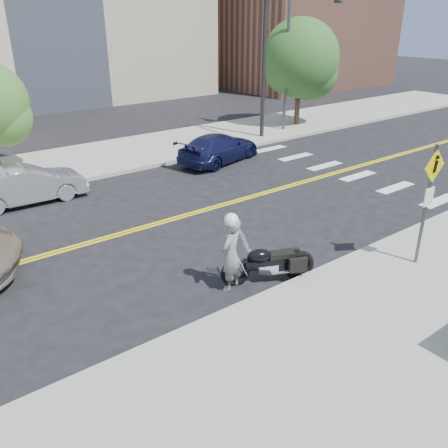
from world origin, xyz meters
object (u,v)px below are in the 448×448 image
Objects in this scene: motorcyclist at (231,252)px; parked_car_blue at (219,148)px; motorcycle at (269,255)px; parked_car_silver at (26,185)px; pedestrian_sign at (429,194)px.

motorcyclist reaches higher than parked_car_blue.
motorcycle is 9.18m from parked_car_silver.
parked_car_blue is at bearing 80.95° from pedestrian_sign.
parked_car_blue is at bearing 83.60° from motorcycle.
motorcyclist is at bearing 129.23° from parked_car_blue.
parked_car_silver is at bearing 132.62° from motorcycle.
parked_car_blue is (1.66, 10.40, -1.36)m from pedestrian_sign.
pedestrian_sign is 1.59× the size of motorcyclist.
motorcycle is 0.53× the size of parked_car_blue.
motorcyclist is 0.45× the size of parked_car_blue.
parked_car_silver is (-6.31, 10.47, -1.33)m from pedestrian_sign.
pedestrian_sign reaches higher than motorcyclist.
pedestrian_sign reaches higher than parked_car_blue.
parked_car_silver is (-2.03, 8.43, -0.31)m from motorcyclist.
motorcyclist is (-4.28, 2.05, -1.02)m from pedestrian_sign.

